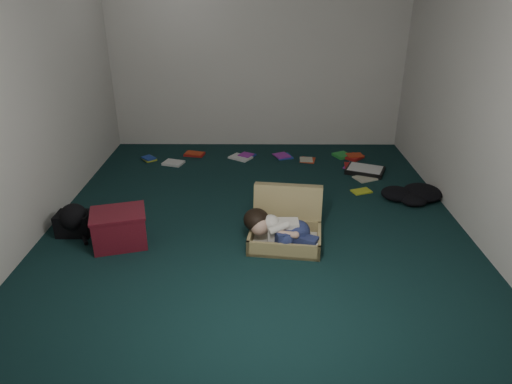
{
  "coord_description": "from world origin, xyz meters",
  "views": [
    {
      "loc": [
        0.02,
        -4.07,
        2.18
      ],
      "look_at": [
        0.0,
        -0.15,
        0.35
      ],
      "focal_mm": 32.0,
      "sensor_mm": 36.0,
      "label": 1
    }
  ],
  "objects": [
    {
      "name": "wall_right",
      "position": [
        2.0,
        0.0,
        1.3
      ],
      "size": [
        0.0,
        4.5,
        4.5
      ],
      "primitive_type": "plane",
      "rotation": [
        1.57,
        0.0,
        -1.57
      ],
      "color": "silver",
      "rests_on": "ground"
    },
    {
      "name": "backpack",
      "position": [
        -1.7,
        -0.34,
        0.12
      ],
      "size": [
        0.39,
        0.31,
        0.23
      ],
      "primitive_type": null,
      "rotation": [
        0.0,
        0.0,
        -0.01
      ],
      "color": "black",
      "rests_on": "floor"
    },
    {
      "name": "maroon_bin",
      "position": [
        -1.22,
        -0.52,
        0.16
      ],
      "size": [
        0.55,
        0.48,
        0.33
      ],
      "rotation": [
        0.0,
        0.0,
        0.27
      ],
      "color": "maroon",
      "rests_on": "floor"
    },
    {
      "name": "person",
      "position": [
        0.21,
        -0.56,
        0.18
      ],
      "size": [
        0.68,
        0.39,
        0.29
      ],
      "rotation": [
        0.0,
        0.0,
        -0.13
      ],
      "color": "silver",
      "rests_on": "suitcase"
    },
    {
      "name": "floor",
      "position": [
        0.0,
        0.0,
        0.0
      ],
      "size": [
        4.5,
        4.5,
        0.0
      ],
      "primitive_type": "plane",
      "color": "black",
      "rests_on": "ground"
    },
    {
      "name": "wall_left",
      "position": [
        -2.0,
        0.0,
        1.3
      ],
      "size": [
        0.0,
        4.5,
        4.5
      ],
      "primitive_type": "plane",
      "rotation": [
        1.57,
        0.0,
        1.57
      ],
      "color": "silver",
      "rests_on": "ground"
    },
    {
      "name": "suitcase",
      "position": [
        0.28,
        -0.41,
        0.14
      ],
      "size": [
        0.71,
        0.7,
        0.47
      ],
      "rotation": [
        0.0,
        0.0,
        -0.13
      ],
      "color": "tan",
      "rests_on": "floor"
    },
    {
      "name": "clothing_pile",
      "position": [
        1.66,
        0.39,
        0.07
      ],
      "size": [
        0.56,
        0.51,
        0.15
      ],
      "primitive_type": null,
      "rotation": [
        0.0,
        0.0,
        -0.32
      ],
      "color": "black",
      "rests_on": "floor"
    },
    {
      "name": "wall_back",
      "position": [
        0.0,
        2.25,
        1.3
      ],
      "size": [
        4.5,
        0.0,
        4.5
      ],
      "primitive_type": "plane",
      "rotation": [
        1.57,
        0.0,
        0.0
      ],
      "color": "silver",
      "rests_on": "ground"
    },
    {
      "name": "paper_tray",
      "position": [
        1.35,
        1.19,
        0.03
      ],
      "size": [
        0.54,
        0.48,
        0.06
      ],
      "rotation": [
        0.0,
        0.0,
        -0.39
      ],
      "color": "black",
      "rests_on": "floor"
    },
    {
      "name": "wall_front",
      "position": [
        0.0,
        -2.25,
        1.3
      ],
      "size": [
        4.5,
        0.0,
        4.5
      ],
      "primitive_type": "plane",
      "rotation": [
        -1.57,
        0.0,
        0.0
      ],
      "color": "silver",
      "rests_on": "ground"
    },
    {
      "name": "book_scatter",
      "position": [
        0.29,
        1.5,
        0.01
      ],
      "size": [
        2.98,
        1.44,
        0.02
      ],
      "color": "#B9C723",
      "rests_on": "floor"
    }
  ]
}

